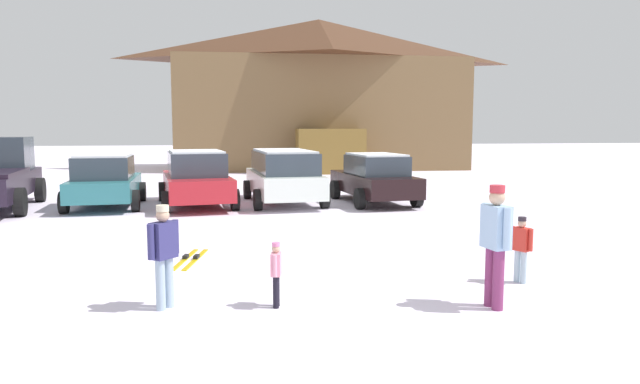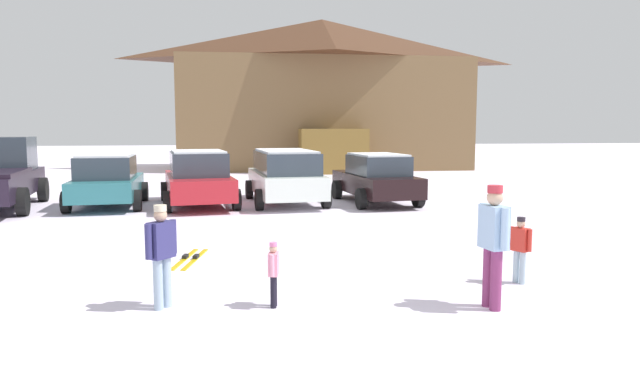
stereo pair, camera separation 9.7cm
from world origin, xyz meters
The scene contains 10 objects.
ski_lodge centered at (3.79, 30.15, 4.55)m, with size 17.70×10.07×8.99m.
parked_teal_hatchback centered at (-5.79, 13.59, 0.82)m, with size 2.32×4.09×1.63m.
parked_red_sedan centered at (-3.04, 13.44, 0.87)m, with size 2.63×4.91×1.74m.
parked_white_suv centered at (-0.29, 13.53, 0.93)m, with size 2.45×4.80×1.73m.
parked_black_sedan centered at (2.62, 13.11, 0.82)m, with size 2.33×4.42×1.61m.
skier_teen_in_navy_coat centered at (-3.08, 3.01, 0.79)m, with size 0.38×0.41×1.41m.
skier_child_in_pink_snowsuit centered at (-1.61, 2.81, 0.50)m, with size 0.17×0.33×0.89m.
skier_child_in_red_jacket centered at (2.29, 3.36, 0.59)m, with size 0.25×0.35×1.05m.
skier_adult_in_blue_parka centered at (1.28, 2.26, 0.94)m, with size 0.28×0.62×1.67m.
pair_of_skis centered at (-2.89, 5.89, 0.02)m, with size 0.62×1.71×0.08m.
Camera 1 is at (-2.34, -4.69, 2.41)m, focal length 32.00 mm.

